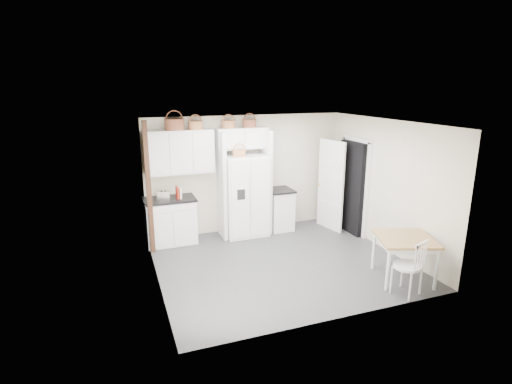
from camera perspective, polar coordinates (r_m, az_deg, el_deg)
name	(u,v)px	position (r m, az deg, el deg)	size (l,w,h in m)	color
floor	(281,262)	(7.64, 3.55, -9.99)	(4.50, 4.50, 0.00)	#333333
ceiling	(283,123)	(6.95, 3.90, 9.81)	(4.50, 4.50, 0.00)	white
wall_back	(246,174)	(9.00, -1.41, 2.65)	(4.50, 4.50, 0.00)	beige
wall_left	(154,209)	(6.64, -14.38, -2.33)	(4.00, 4.00, 0.00)	beige
wall_right	(386,185)	(8.33, 18.03, 0.90)	(4.00, 4.00, 0.00)	beige
refrigerator	(245,195)	(8.74, -1.61, -0.50)	(0.92, 0.74, 1.78)	white
base_cab_left	(171,222)	(8.55, -12.09, -4.16)	(1.01, 0.64, 0.93)	white
base_cab_right	(279,210)	(9.19, 3.36, -2.57)	(0.51, 0.62, 0.91)	white
dining_table	(404,258)	(7.32, 20.34, -8.88)	(0.91, 0.91, 0.76)	olive
windsor_chair	(407,266)	(6.80, 20.83, -9.84)	(0.47, 0.43, 0.96)	white
counter_left	(169,199)	(8.41, -12.27, -1.02)	(1.05, 0.68, 0.04)	black
counter_right	(280,190)	(9.06, 3.41, 0.28)	(0.56, 0.66, 0.04)	black
toaster	(164,195)	(8.31, -13.06, -0.47)	(0.26, 0.15, 0.18)	silver
cookbook_red	(177,193)	(8.32, -11.16, -0.12)	(0.04, 0.16, 0.24)	#A52216
cookbook_cream	(180,193)	(8.33, -10.81, -0.12)	(0.03, 0.15, 0.23)	#F1EACB
basket_upper_b	(175,124)	(8.29, -11.55, 9.43)	(0.38, 0.38, 0.22)	brown
basket_upper_c	(196,125)	(8.37, -8.62, 9.42)	(0.29, 0.29, 0.17)	#9D532A
basket_bridge_a	(228,124)	(8.53, -3.97, 9.63)	(0.29, 0.29, 0.16)	#9D532A
basket_bridge_b	(249,123)	(8.67, -0.95, 9.77)	(0.29, 0.29, 0.17)	brown
basket_fridge_a	(239,153)	(8.39, -2.43, 5.59)	(0.28, 0.28, 0.15)	#9D532A
upper_cabinet	(179,152)	(8.37, -10.88, 5.63)	(1.40, 0.34, 0.90)	white
bridge_cabinet	(242,138)	(8.65, -2.03, 7.70)	(1.12, 0.34, 0.45)	white
fridge_panel_left	(222,185)	(8.57, -4.94, 0.94)	(0.08, 0.60, 2.30)	white
fridge_panel_right	(266,182)	(8.88, 1.42, 1.49)	(0.08, 0.60, 2.30)	white
trim_post	(149,189)	(7.94, -15.07, 0.45)	(0.09, 0.09, 2.60)	#382518
doorway_void	(353,188)	(9.13, 13.63, 0.63)	(0.18, 0.85, 2.05)	black
door_slab	(331,185)	(9.21, 10.62, 0.93)	(0.80, 0.04, 2.05)	white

